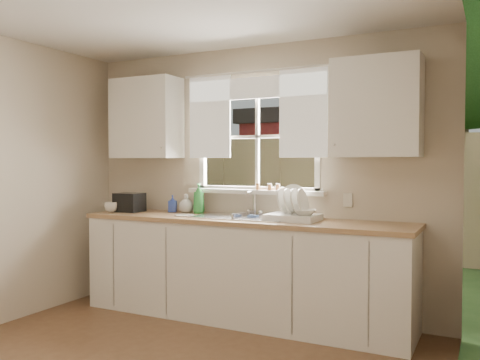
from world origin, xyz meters
The scene contains 19 objects.
room_walls centered at (0.00, -0.07, 1.24)m, with size 3.62×4.02×2.50m.
window centered at (0.00, 2.00, 1.49)m, with size 1.38×0.16×1.06m.
curtains centered at (0.00, 1.95, 1.93)m, with size 1.50×0.03×0.81m.
base_cabinets centered at (0.00, 1.68, 0.43)m, with size 3.00×0.62×0.87m, color white.
countertop centered at (0.00, 1.68, 0.89)m, with size 3.04×0.65×0.04m, color #A17A50.
upper_cabinet_left centered at (-1.15, 1.82, 1.85)m, with size 0.70×0.33×0.80m, color white.
upper_cabinet_right centered at (1.15, 1.82, 1.85)m, with size 0.70×0.33×0.80m, color white.
wall_outlet centered at (0.88, 1.99, 1.08)m, with size 0.08×0.01×0.12m, color beige.
sill_jars centered at (0.15, 1.94, 1.18)m, with size 0.24×0.04×0.06m.
backyard centered at (0.58, 8.42, 3.46)m, with size 20.00×10.00×6.13m.
sink centered at (0.00, 1.71, 0.84)m, with size 0.88×0.52×0.40m.
dish_rack centered at (0.48, 1.69, 0.98)m, with size 0.44×0.33×0.30m.
bowl centered at (0.60, 1.64, 0.99)m, with size 0.19×0.19×0.05m, color silver.
soap_bottle_a centered at (-0.55, 1.85, 1.06)m, with size 0.11×0.11×0.29m, color #2E8E3B.
soap_bottle_b centered at (-0.86, 1.86, 0.99)m, with size 0.08×0.08×0.17m, color blue.
soap_bottle_c centered at (-0.70, 1.85, 1.00)m, with size 0.14×0.14×0.18m, color beige.
saucer centered at (-0.54, 1.59, 0.92)m, with size 0.18×0.18×0.01m, color silver.
cup centered at (-1.39, 1.56, 0.96)m, with size 0.13×0.13×0.10m, color silver.
black_appliance centered at (-1.26, 1.69, 1.00)m, with size 0.26×0.22×0.19m, color black.
Camera 1 is at (2.01, -2.36, 1.41)m, focal length 38.00 mm.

